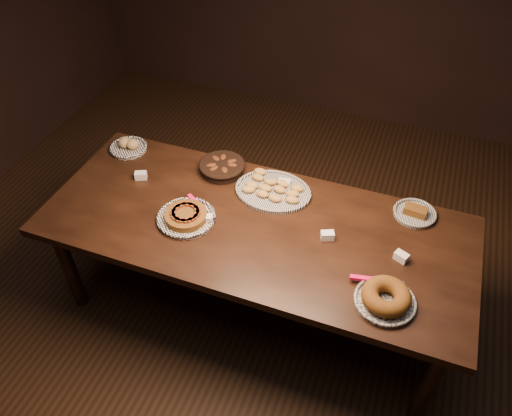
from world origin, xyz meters
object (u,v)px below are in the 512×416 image
(buffet_table, at_px, (255,233))
(apple_tart_plate, at_px, (186,216))
(bundt_cake_plate, at_px, (386,298))
(madeleine_platter, at_px, (273,190))

(buffet_table, height_order, apple_tart_plate, apple_tart_plate)
(bundt_cake_plate, bearing_deg, buffet_table, 141.93)
(madeleine_platter, bearing_deg, buffet_table, -100.70)
(buffet_table, relative_size, madeleine_platter, 5.28)
(buffet_table, xyz_separation_m, madeleine_platter, (0.01, 0.28, 0.09))
(buffet_table, xyz_separation_m, apple_tart_plate, (-0.37, -0.10, 0.10))
(apple_tart_plate, bearing_deg, madeleine_platter, 69.89)
(buffet_table, distance_m, apple_tart_plate, 0.40)
(madeleine_platter, bearing_deg, apple_tart_plate, -143.58)
(apple_tart_plate, xyz_separation_m, bundt_cake_plate, (1.14, -0.18, 0.02))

